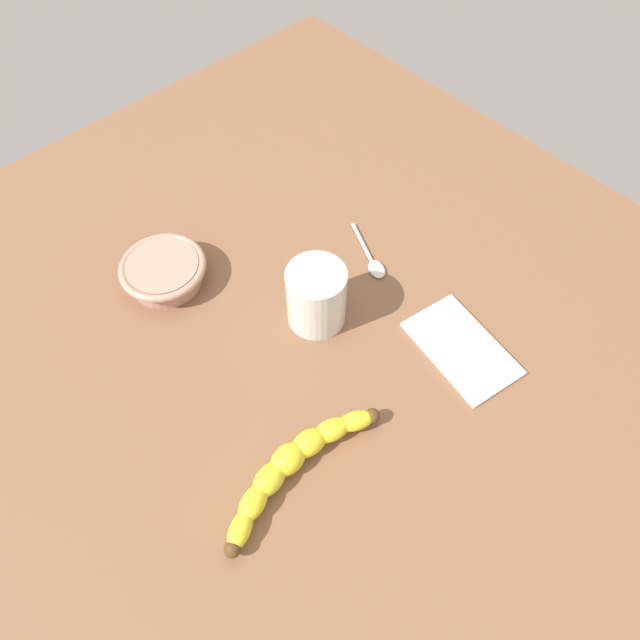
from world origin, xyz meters
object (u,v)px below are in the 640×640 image
banana (293,465)px  ceramic_bowl (164,271)px  teaspoon (373,264)px  smoothie_glass (315,297)px

banana → ceramic_bowl: ceramic_bowl is taller
ceramic_bowl → teaspoon: ceramic_bowl is taller
banana → teaspoon: bearing=-153.8°
banana → teaspoon: size_ratio=2.28×
smoothie_glass → teaspoon: size_ratio=0.89×
ceramic_bowl → teaspoon: (18.89, 24.58, -1.90)cm
banana → smoothie_glass: size_ratio=2.56×
smoothie_glass → teaspoon: 13.29cm
banana → ceramic_bowl: bearing=-100.6°
banana → smoothie_glass: (-15.09, 17.39, 2.70)cm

